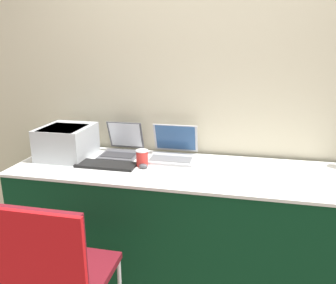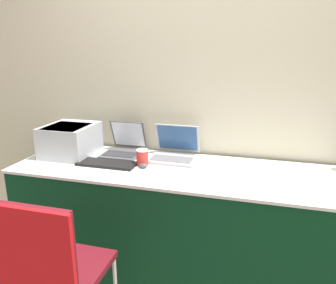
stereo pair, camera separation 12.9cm
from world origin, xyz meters
name	(u,v)px [view 2 (the right image)]	position (x,y,z in m)	size (l,w,h in m)	color
wall_back	(204,91)	(0.00, 0.78, 1.30)	(8.00, 0.05, 2.60)	beige
table	(190,221)	(0.00, 0.35, 0.40)	(2.56, 0.73, 0.80)	#0C381E
printer	(70,139)	(-0.99, 0.43, 0.93)	(0.36, 0.40, 0.24)	#B2B7BC
laptop_left	(124,147)	(-0.60, 0.57, 0.85)	(0.29, 0.34, 0.25)	#4C4C51
laptop_right	(174,151)	(-0.18, 0.57, 0.85)	(0.35, 0.34, 0.25)	#B7B7BC
external_keyboard	(107,164)	(-0.62, 0.29, 0.81)	(0.43, 0.16, 0.02)	black
coffee_cup	(142,157)	(-0.36, 0.35, 0.86)	(0.09, 0.09, 0.12)	red
mouse	(143,166)	(-0.34, 0.30, 0.82)	(0.06, 0.05, 0.03)	#4C4C51
chair	(48,265)	(-0.55, -0.55, 0.56)	(0.45, 0.48, 0.94)	maroon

